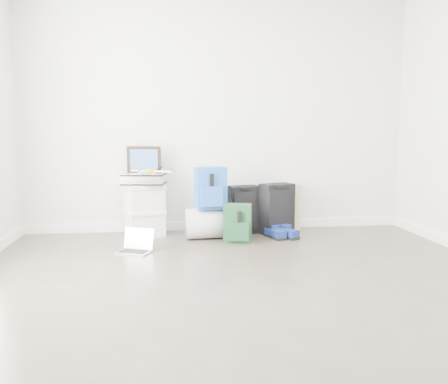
{
  "coord_description": "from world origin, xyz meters",
  "views": [
    {
      "loc": [
        -0.6,
        -3.07,
        1.18
      ],
      "look_at": [
        0.01,
        1.9,
        0.53
      ],
      "focal_mm": 38.0,
      "sensor_mm": 36.0,
      "label": 1
    }
  ],
  "objects": [
    {
      "name": "painting",
      "position": [
        -0.85,
        2.33,
        0.86
      ],
      "size": [
        0.38,
        0.12,
        0.29
      ],
      "rotation": [
        0.0,
        0.0,
        -0.25
      ],
      "color": "black",
      "rests_on": "briefcase"
    },
    {
      "name": "carry_on",
      "position": [
        0.65,
        2.16,
        0.29
      ],
      "size": [
        0.42,
        0.35,
        0.58
      ],
      "rotation": [
        0.0,
        0.0,
        0.39
      ],
      "color": "black",
      "rests_on": "ground"
    },
    {
      "name": "shoes",
      "position": [
        0.65,
        1.94,
        0.05
      ],
      "size": [
        0.36,
        0.32,
        0.1
      ],
      "rotation": [
        0.0,
        0.0,
        0.41
      ],
      "color": "black",
      "rests_on": "ground"
    },
    {
      "name": "laptop",
      "position": [
        -0.9,
        1.52,
        0.05
      ],
      "size": [
        0.38,
        0.34,
        0.22
      ],
      "rotation": [
        0.0,
        0.0,
        -0.43
      ],
      "color": "silver",
      "rests_on": "ground"
    },
    {
      "name": "room_envelope",
      "position": [
        0.0,
        0.02,
        1.72
      ],
      "size": [
        4.52,
        5.02,
        2.71
      ],
      "color": "silver",
      "rests_on": "ground"
    },
    {
      "name": "boxes_stack",
      "position": [
        -0.85,
        2.23,
        0.29
      ],
      "size": [
        0.5,
        0.45,
        0.58
      ],
      "rotation": [
        0.0,
        0.0,
        0.36
      ],
      "color": "silver",
      "rests_on": "ground"
    },
    {
      "name": "rolled_rug",
      "position": [
        0.9,
        2.38,
        0.27
      ],
      "size": [
        0.18,
        0.18,
        0.55
      ],
      "primitive_type": "cylinder",
      "color": "tan",
      "rests_on": "ground"
    },
    {
      "name": "large_suitcase",
      "position": [
        0.27,
        2.24,
        0.27
      ],
      "size": [
        0.39,
        0.3,
        0.55
      ],
      "rotation": [
        0.0,
        0.0,
        0.25
      ],
      "color": "black",
      "rests_on": "ground"
    },
    {
      "name": "ground",
      "position": [
        0.0,
        0.0,
        0.0
      ],
      "size": [
        5.0,
        5.0,
        0.0
      ],
      "primitive_type": "plane",
      "color": "#3A332A",
      "rests_on": "ground"
    },
    {
      "name": "green_backpack",
      "position": [
        0.14,
        1.81,
        0.2
      ],
      "size": [
        0.32,
        0.27,
        0.41
      ],
      "rotation": [
        0.0,
        0.0,
        -0.23
      ],
      "color": "#123320",
      "rests_on": "ground"
    },
    {
      "name": "drone",
      "position": [
        -0.77,
        2.21,
        0.73
      ],
      "size": [
        0.46,
        0.46,
        0.05
      ],
      "rotation": [
        0.0,
        0.0,
        0.3
      ],
      "color": "gold",
      "rests_on": "briefcase"
    },
    {
      "name": "duffel_bag",
      "position": [
        -0.12,
        2.03,
        0.17
      ],
      "size": [
        0.56,
        0.36,
        0.33
      ],
      "primitive_type": "cylinder",
      "rotation": [
        0.0,
        1.57,
        0.06
      ],
      "color": "#95989D",
      "rests_on": "ground"
    },
    {
      "name": "briefcase",
      "position": [
        -0.85,
        2.23,
        0.65
      ],
      "size": [
        0.5,
        0.39,
        0.13
      ],
      "primitive_type": "cube",
      "rotation": [
        0.0,
        0.0,
        -0.15
      ],
      "color": "#B2B2B7",
      "rests_on": "boxes_stack"
    },
    {
      "name": "blue_backpack",
      "position": [
        -0.12,
        2.0,
        0.55
      ],
      "size": [
        0.35,
        0.28,
        0.45
      ],
      "rotation": [
        0.0,
        0.0,
        0.15
      ],
      "color": "#194AA4",
      "rests_on": "duffel_bag"
    }
  ]
}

